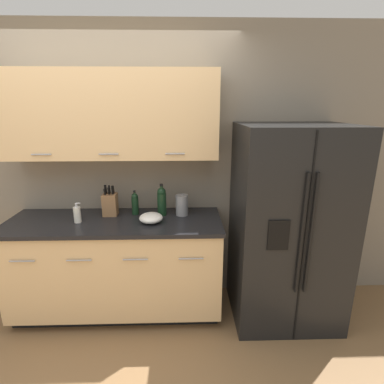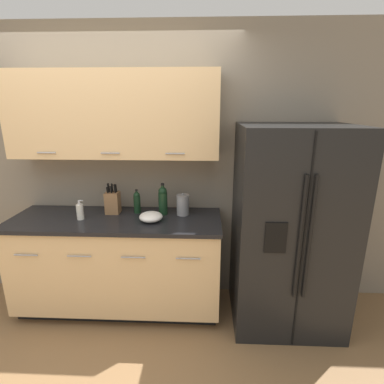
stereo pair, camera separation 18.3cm
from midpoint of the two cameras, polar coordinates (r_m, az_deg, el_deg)
The scene contains 10 objects.
ground_plane at distance 2.71m, azimuth -18.89°, elevation -29.23°, with size 14.00×14.00×0.00m, color olive.
wall_back at distance 2.93m, azimuth -13.64°, elevation 6.58°, with size 10.00×0.39×2.60m.
counter_unit at distance 2.94m, azimuth -11.96°, elevation -13.12°, with size 1.88×0.64×0.92m.
refrigerator at distance 2.74m, azimuth 19.87°, elevation -6.63°, with size 0.92×0.78×1.75m.
knife_block at distance 2.84m, azimuth -13.11°, elevation -1.90°, with size 0.12×0.11×0.28m.
wine_bottle at distance 2.74m, azimuth -3.67°, elevation -1.54°, with size 0.08×0.08×0.29m.
soap_dispenser at distance 2.78m, azimuth -18.81°, elevation -3.56°, with size 0.07×0.06×0.18m.
oil_bottle at distance 2.81m, azimuth -8.62°, elevation -1.90°, with size 0.06×0.06×0.23m.
steel_canister at distance 2.73m, azimuth 0.15°, elevation -2.46°, with size 0.12×0.12×0.20m.
mixing_bowl at distance 2.61m, azimuth -5.85°, elevation -4.74°, with size 0.20×0.20×0.08m.
Camera 2 is at (0.93, -1.74, 1.90)m, focal length 28.00 mm.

